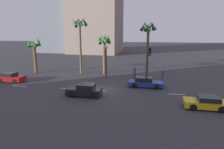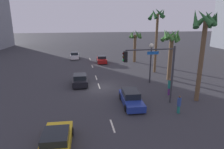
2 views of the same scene
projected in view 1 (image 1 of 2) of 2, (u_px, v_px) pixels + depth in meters
name	position (u px, v px, depth m)	size (l,w,h in m)	color
ground_plane	(100.00, 90.00, 24.56)	(220.00, 220.00, 0.00)	#333338
lane_stripe_1	(20.00, 86.00, 26.40)	(2.09, 0.14, 0.01)	silver
lane_stripe_2	(69.00, 89.00, 25.23)	(2.27, 0.14, 0.01)	silver
lane_stripe_3	(97.00, 90.00, 24.62)	(2.07, 0.14, 0.01)	silver
lane_stripe_4	(177.00, 94.00, 23.04)	(1.98, 0.14, 0.01)	silver
car_0	(145.00, 82.00, 25.91)	(4.66, 1.97, 1.35)	navy
car_1	(85.00, 90.00, 22.43)	(4.01, 1.92, 1.41)	black
car_2	(11.00, 77.00, 28.67)	(4.04, 2.00, 1.34)	maroon
car_4	(206.00, 103.00, 18.74)	(4.05, 2.05, 1.24)	gold
traffic_signal	(148.00, 56.00, 27.24)	(0.44, 5.09, 5.62)	#38383D
streetlamp	(106.00, 55.00, 30.26)	(0.56, 0.56, 5.15)	#2D2D33
pedestrian_0	(163.00, 75.00, 28.92)	(0.34, 0.34, 1.64)	#1E7266
pedestrian_1	(135.00, 72.00, 30.66)	(0.46, 0.46, 1.87)	#59266B
palm_tree_0	(35.00, 49.00, 34.01)	(2.60, 2.68, 6.32)	brown
palm_tree_1	(148.00, 34.00, 31.07)	(2.78, 2.66, 9.01)	brown
palm_tree_2	(80.00, 31.00, 32.82)	(2.72, 2.70, 9.69)	brown
palm_tree_3	(104.00, 45.00, 33.04)	(2.81, 2.52, 6.94)	brown
building_1	(66.00, 9.00, 66.97)	(20.14, 12.02, 29.63)	slate
building_3	(96.00, 1.00, 64.46)	(16.15, 16.36, 33.75)	gray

